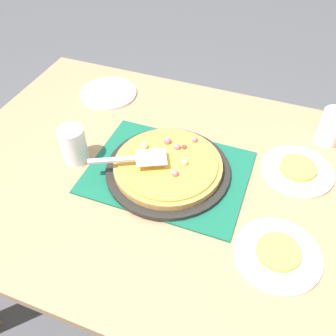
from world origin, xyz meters
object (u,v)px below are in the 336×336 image
at_px(served_slice_left, 278,252).
at_px(served_slice_right, 298,168).
at_px(cup_near, 331,127).
at_px(cup_far, 74,145).
at_px(plate_near_left, 277,254).
at_px(pizza, 168,165).
at_px(plate_side, 108,93).
at_px(pizza_pan, 168,170).
at_px(pizza_server, 135,159).
at_px(plate_far_right, 297,171).

relative_size(served_slice_left, served_slice_right, 1.00).
xyz_separation_m(cup_near, cup_far, (0.74, 0.37, 0.00)).
distance_m(plate_near_left, served_slice_right, 0.32).
relative_size(pizza, served_slice_left, 3.00).
relative_size(served_slice_right, cup_far, 0.92).
relative_size(plate_side, served_slice_right, 2.00).
distance_m(plate_side, cup_far, 0.37).
bearing_deg(plate_near_left, pizza_pan, -25.74).
bearing_deg(served_slice_right, cup_far, 15.84).
relative_size(pizza_pan, plate_side, 1.73).
bearing_deg(pizza_server, plate_far_right, -157.91).
bearing_deg(pizza_pan, pizza_server, 26.18).
distance_m(plate_side, served_slice_left, 0.88).
xyz_separation_m(plate_near_left, plate_far_right, (-0.01, -0.32, 0.00)).
relative_size(pizza, cup_near, 2.75).
relative_size(plate_near_left, served_slice_left, 2.00).
bearing_deg(cup_near, served_slice_left, 80.15).
xyz_separation_m(plate_far_right, served_slice_left, (0.01, 0.32, 0.01)).
relative_size(plate_far_right, plate_side, 1.00).
xyz_separation_m(plate_side, served_slice_right, (-0.74, 0.17, 0.01)).
relative_size(pizza, pizza_server, 1.46).
distance_m(served_slice_left, cup_far, 0.67).
bearing_deg(cup_near, served_slice_right, 67.85).
distance_m(plate_side, cup_near, 0.82).
xyz_separation_m(cup_near, pizza_server, (0.53, 0.37, 0.01)).
xyz_separation_m(plate_far_right, plate_side, (0.74, -0.17, 0.00)).
bearing_deg(cup_near, pizza, 36.02).
relative_size(plate_near_left, cup_far, 1.83).
relative_size(cup_near, cup_far, 1.00).
xyz_separation_m(pizza_pan, plate_near_left, (-0.36, 0.17, -0.01)).
relative_size(served_slice_left, cup_far, 0.92).
relative_size(pizza, served_slice_right, 3.00).
height_order(plate_side, cup_far, cup_far).
height_order(pizza, cup_near, cup_near).
bearing_deg(plate_side, pizza, 139.60).
height_order(pizza, plate_far_right, pizza).
distance_m(pizza, plate_near_left, 0.40).
bearing_deg(plate_side, cup_near, -179.17).
bearing_deg(pizza_server, pizza_pan, -153.82).
height_order(served_slice_left, cup_near, cup_near).
xyz_separation_m(plate_side, cup_near, (-0.81, -0.01, 0.06)).
relative_size(served_slice_left, pizza_server, 0.49).
xyz_separation_m(pizza, served_slice_right, (-0.37, -0.14, -0.02)).
distance_m(plate_near_left, cup_far, 0.67).
bearing_deg(plate_side, pizza_pan, 139.54).
distance_m(plate_near_left, plate_side, 0.88).
relative_size(plate_near_left, plate_far_right, 1.00).
bearing_deg(cup_far, plate_far_right, -164.16).
height_order(plate_far_right, cup_far, cup_far).
distance_m(pizza_pan, cup_far, 0.30).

